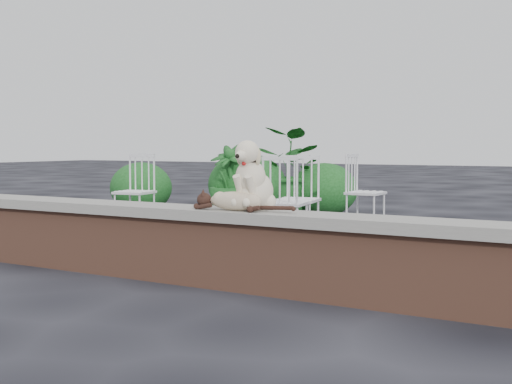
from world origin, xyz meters
The scene contains 12 objects.
ground centered at (0.00, 0.00, 0.00)m, with size 60.00×60.00×0.00m, color black.
brick_wall centered at (0.00, 0.00, 0.25)m, with size 6.00×0.30×0.50m, color brown.
capstone centered at (0.00, 0.00, 0.54)m, with size 6.20×0.40×0.08m, color slate.
dog centered at (0.43, 0.09, 0.84)m, with size 0.34×0.45×0.52m, color beige, non-canonical shape.
cat centered at (0.35, -0.06, 0.66)m, with size 0.92×0.22×0.16m, color tan, non-canonical shape.
chair_a centered at (-2.60, 2.37, 0.47)m, with size 0.56×0.56×0.94m, color white, non-canonical shape.
chair_c centered at (-0.22, 1.91, 0.47)m, with size 0.56×0.56×0.94m, color white, non-canonical shape.
chair_e centered at (0.02, 3.69, 0.47)m, with size 0.56×0.56×0.94m, color white, non-canonical shape.
chair_b centered at (-0.28, 2.33, 0.47)m, with size 0.56×0.56×0.94m, color white, non-canonical shape.
potted_plant_a centered at (-1.62, 4.86, 0.66)m, with size 1.18×1.03×1.32m, color #134215.
potted_plant_b centered at (-2.20, 4.04, 0.54)m, with size 0.60×0.60×1.08m, color #134215.
shrubbery centered at (-2.38, 4.61, 0.40)m, with size 3.84×1.94×0.98m.
Camera 1 is at (2.71, -4.02, 1.05)m, focal length 44.89 mm.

